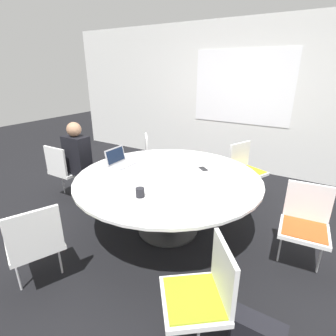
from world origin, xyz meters
TOP-DOWN VIEW (x-y plane):
  - ground_plane at (0.00, 0.00)m, footprint 16.00×16.00m
  - wall_back at (0.00, 2.59)m, footprint 8.00×0.07m
  - conference_table at (0.00, 0.00)m, footprint 2.12×2.12m
  - chair_0 at (-1.76, -0.08)m, footprint 0.44×0.42m
  - chair_1 at (-0.50, -1.37)m, footprint 0.56×0.57m
  - chair_2 at (0.96, -1.10)m, footprint 0.60×0.61m
  - chair_3 at (1.45, 0.20)m, footprint 0.48×0.46m
  - chair_4 at (0.52, 1.37)m, footprint 0.56×0.57m
  - chair_5 at (-0.95, 1.11)m, footprint 0.60×0.61m
  - person_0 at (-1.52, 0.00)m, footprint 0.36×0.26m
  - laptop at (-0.73, -0.01)m, footprint 0.25×0.34m
  - coffee_cup at (0.04, -0.58)m, footprint 0.09×0.09m
  - cell_phone at (0.25, 0.42)m, footprint 0.15×0.14m

SIDE VIEW (x-z plane):
  - ground_plane at x=0.00m, z-range 0.00..0.00m
  - chair_0 at x=-1.76m, z-range 0.08..0.92m
  - chair_1 at x=-0.50m, z-range 0.08..0.92m
  - chair_2 at x=0.96m, z-range 0.08..0.92m
  - chair_3 at x=1.45m, z-range 0.08..0.92m
  - chair_4 at x=0.52m, z-range 0.08..0.92m
  - chair_5 at x=-0.95m, z-range 0.08..0.92m
  - conference_table at x=0.00m, z-range 0.25..0.97m
  - person_0 at x=-1.52m, z-range 0.10..1.29m
  - cell_phone at x=0.25m, z-range 0.72..0.73m
  - coffee_cup at x=0.04m, z-range 0.72..0.81m
  - laptop at x=-0.73m, z-range 0.67..0.88m
  - wall_back at x=0.00m, z-range 0.00..2.70m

